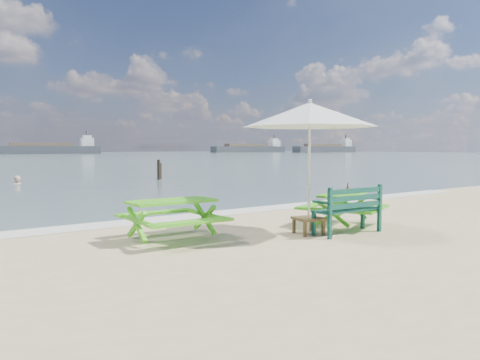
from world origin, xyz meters
TOP-DOWN VIEW (x-y plane):
  - foam_strip at (0.00, 4.60)m, footprint 22.00×0.90m
  - picnic_table_left at (-2.46, 2.15)m, footprint 1.66×1.84m
  - picnic_table_right at (1.40, 1.36)m, footprint 2.06×2.15m
  - park_bench at (0.74, 0.66)m, footprint 1.56×0.59m
  - side_table at (0.05, 1.07)m, footprint 0.64×0.64m
  - patio_umbrella at (0.05, 1.07)m, footprint 3.19×3.19m
  - beer_bottle at (1.36, 1.19)m, footprint 0.06×0.06m
  - swimmer at (-1.92, 18.82)m, footprint 0.72×0.57m
  - mooring_pilings at (5.04, 17.55)m, footprint 0.57×0.77m
  - cargo_ships at (61.30, 121.53)m, footprint 148.76×27.16m

SIDE VIEW (x-z plane):
  - swimmer at x=-1.92m, z-range -1.35..0.40m
  - foam_strip at x=0.00m, z-range 0.00..0.01m
  - side_table at x=0.05m, z-range 0.01..0.35m
  - park_bench at x=0.74m, z-range -0.18..0.76m
  - picnic_table_right at x=1.40m, z-range -0.01..0.71m
  - picnic_table_left at x=-2.46m, z-range -0.01..0.75m
  - mooring_pilings at x=5.04m, z-range -0.24..1.05m
  - beer_bottle at x=1.36m, z-range 0.69..0.93m
  - cargo_ships at x=61.30m, z-range -1.02..3.38m
  - patio_umbrella at x=0.05m, z-range 1.08..3.71m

